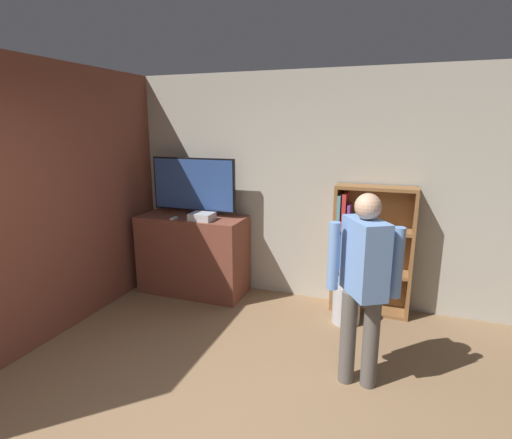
# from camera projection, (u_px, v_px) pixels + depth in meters

# --- Properties ---
(wall_back) EXTENTS (6.04, 0.06, 2.70)m
(wall_back) POSITION_uv_depth(u_px,v_px,m) (297.00, 188.00, 4.77)
(wall_back) COLOR #B2AD9E
(wall_back) RESTS_ON ground_plane
(wall_side_brick) EXTENTS (0.06, 4.56, 2.70)m
(wall_side_brick) POSITION_uv_depth(u_px,v_px,m) (65.00, 200.00, 4.06)
(wall_side_brick) COLOR brown
(wall_side_brick) RESTS_ON ground_plane
(tv_ledge) EXTENTS (1.33, 0.59, 0.99)m
(tv_ledge) POSITION_uv_depth(u_px,v_px,m) (193.00, 254.00, 5.05)
(tv_ledge) COLOR brown
(tv_ledge) RESTS_ON ground_plane
(television) EXTENTS (1.10, 0.22, 0.71)m
(television) POSITION_uv_depth(u_px,v_px,m) (194.00, 186.00, 4.91)
(television) COLOR black
(television) RESTS_ON tv_ledge
(game_console) EXTENTS (0.27, 0.23, 0.09)m
(game_console) POSITION_uv_depth(u_px,v_px,m) (202.00, 217.00, 4.72)
(game_console) COLOR silver
(game_console) RESTS_ON tv_ledge
(remote_loose) EXTENTS (0.04, 0.14, 0.02)m
(remote_loose) POSITION_uv_depth(u_px,v_px,m) (174.00, 218.00, 4.79)
(remote_loose) COLOR white
(remote_loose) RESTS_ON tv_ledge
(bookshelf) EXTENTS (0.86, 0.28, 1.45)m
(bookshelf) POSITION_uv_depth(u_px,v_px,m) (363.00, 253.00, 4.49)
(bookshelf) COLOR brown
(bookshelf) RESTS_ON ground_plane
(person) EXTENTS (0.57, 0.48, 1.60)m
(person) POSITION_uv_depth(u_px,v_px,m) (363.00, 277.00, 3.11)
(person) COLOR #56514C
(person) RESTS_ON ground_plane
(waste_bin) EXTENTS (0.29, 0.29, 0.41)m
(waste_bin) POSITION_uv_depth(u_px,v_px,m) (346.00, 305.00, 4.30)
(waste_bin) COLOR #B7B7BC
(waste_bin) RESTS_ON ground_plane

